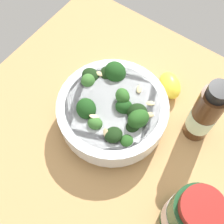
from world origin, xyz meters
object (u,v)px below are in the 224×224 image
bottle_short (204,115)px  lemon_wedge (170,85)px  bowl_of_broccoli (112,110)px  bottle_tall (189,215)px

bottle_short → lemon_wedge: bearing=-118.3°
bowl_of_broccoli → lemon_wedge: bowl_of_broccoli is taller
lemon_wedge → bottle_tall: bottle_tall is taller
bowl_of_broccoli → bottle_tall: bearing=67.2°
lemon_wedge → bowl_of_broccoli: bearing=-24.2°
lemon_wedge → bottle_short: (5.08, 9.44, 4.98)cm
bottle_short → bowl_of_broccoli: bearing=-62.0°
bottle_short → bottle_tall: bearing=20.3°
bowl_of_broccoli → bottle_short: size_ratio=1.33×
bottle_tall → bottle_short: bottle_short is taller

